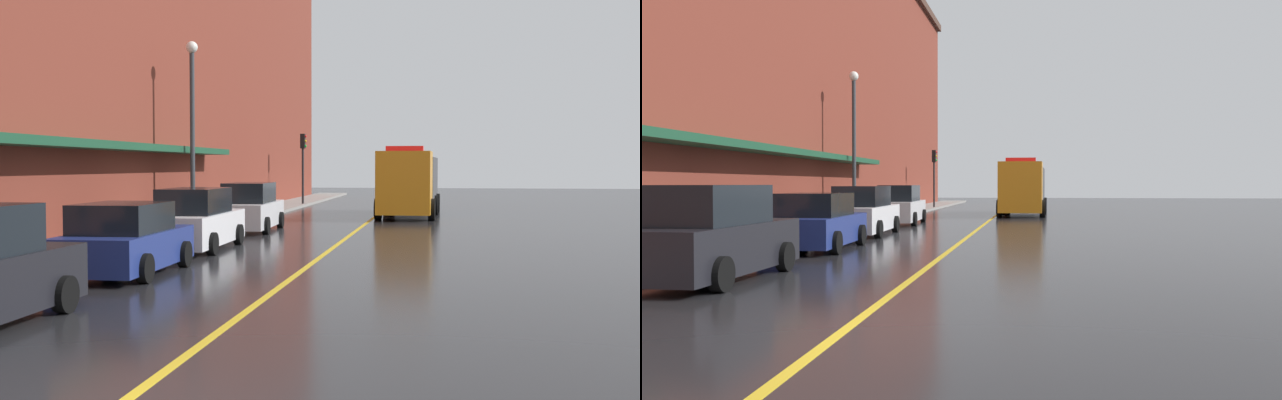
{
  "view_description": "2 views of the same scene",
  "coord_description": "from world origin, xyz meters",
  "views": [
    {
      "loc": [
        3.31,
        -6.89,
        2.48
      ],
      "look_at": [
        -0.88,
        19.47,
        1.31
      ],
      "focal_mm": 43.85,
      "sensor_mm": 36.0,
      "label": 1
    },
    {
      "loc": [
        2.49,
        -8.36,
        1.91
      ],
      "look_at": [
        -0.63,
        18.59,
        1.23
      ],
      "focal_mm": 36.72,
      "sensor_mm": 36.0,
      "label": 2
    }
  ],
  "objects": [
    {
      "name": "parked_car_3",
      "position": [
        -3.98,
        22.03,
        0.86
      ],
      "size": [
        2.13,
        4.96,
        1.84
      ],
      "rotation": [
        0.0,
        0.0,
        1.61
      ],
      "color": "silver",
      "rests_on": "ground"
    },
    {
      "name": "parked_car_0",
      "position": [
        -3.93,
        3.86,
        0.87
      ],
      "size": [
        2.11,
        4.57,
        1.88
      ],
      "rotation": [
        0.0,
        0.0,
        1.56
      ],
      "color": "black",
      "rests_on": "ground"
    },
    {
      "name": "traffic_light_near",
      "position": [
        -5.29,
        40.47,
        3.16
      ],
      "size": [
        0.38,
        0.36,
        4.3
      ],
      "color": "#232326",
      "rests_on": "sidewalk_left"
    },
    {
      "name": "utility_truck",
      "position": [
        1.63,
        32.02,
        1.61
      ],
      "size": [
        2.93,
        9.37,
        3.38
      ],
      "rotation": [
        0.0,
        0.0,
        -1.6
      ],
      "color": "orange",
      "rests_on": "ground"
    },
    {
      "name": "brick_building_left",
      "position": [
        -12.44,
        24.0,
        8.79
      ],
      "size": [
        11.26,
        64.0,
        17.56
      ],
      "color": "maroon",
      "rests_on": "ground"
    },
    {
      "name": "parked_car_2",
      "position": [
        -3.95,
        15.37,
        0.85
      ],
      "size": [
        2.07,
        4.94,
        1.82
      ],
      "rotation": [
        0.0,
        0.0,
        1.59
      ],
      "color": "silver",
      "rests_on": "ground"
    },
    {
      "name": "parked_car_1",
      "position": [
        -3.88,
        9.97,
        0.77
      ],
      "size": [
        2.18,
        4.41,
        1.64
      ],
      "rotation": [
        0.0,
        0.0,
        1.59
      ],
      "color": "navy",
      "rests_on": "ground"
    },
    {
      "name": "parking_meter_0",
      "position": [
        -5.35,
        22.44,
        1.06
      ],
      "size": [
        0.14,
        0.18,
        1.33
      ],
      "color": "#4C4C51",
      "rests_on": "sidewalk_left"
    },
    {
      "name": "lane_center_stripe",
      "position": [
        0.0,
        25.0,
        0.0
      ],
      "size": [
        0.16,
        70.0,
        0.01
      ],
      "primitive_type": "cube",
      "color": "gold",
      "rests_on": "ground"
    },
    {
      "name": "sidewalk_left",
      "position": [
        -6.2,
        25.0,
        0.07
      ],
      "size": [
        2.4,
        70.0,
        0.15
      ],
      "primitive_type": "cube",
      "color": "gray",
      "rests_on": "ground"
    },
    {
      "name": "ground_plane",
      "position": [
        0.0,
        25.0,
        0.0
      ],
      "size": [
        112.0,
        112.0,
        0.0
      ],
      "primitive_type": "plane",
      "color": "#232326"
    },
    {
      "name": "parking_meter_1",
      "position": [
        -5.35,
        5.99,
        1.06
      ],
      "size": [
        0.14,
        0.18,
        1.33
      ],
      "color": "#4C4C51",
      "rests_on": "sidewalk_left"
    },
    {
      "name": "parking_meter_2",
      "position": [
        -5.35,
        17.57,
        1.06
      ],
      "size": [
        0.14,
        0.18,
        1.33
      ],
      "color": "#4C4C51",
      "rests_on": "sidewalk_left"
    },
    {
      "name": "street_lamp_left",
      "position": [
        -5.95,
        21.09,
        4.4
      ],
      "size": [
        0.44,
        0.44,
        6.94
      ],
      "color": "#33383D",
      "rests_on": "sidewalk_left"
    }
  ]
}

